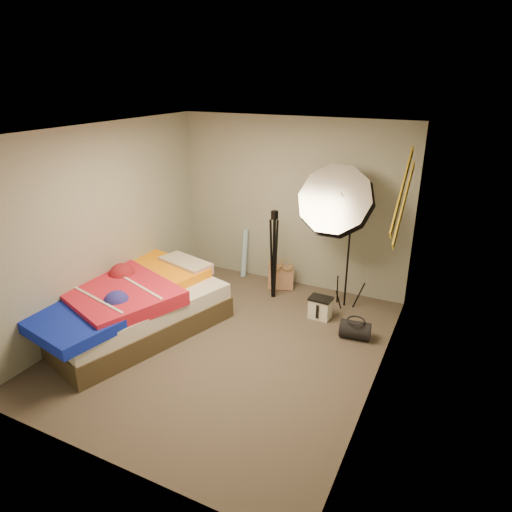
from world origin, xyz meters
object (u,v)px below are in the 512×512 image
Objects in this scene: camera_case at (320,308)px; camera_tripod at (274,249)px; tote_bag at (281,277)px; duffel_bag at (355,330)px; bed at (128,305)px; photo_umbrella at (337,203)px; wrapping_roll at (244,253)px.

camera_tripod is (-0.81, 0.29, 0.61)m from camera_case.
camera_tripod reaches higher than tote_bag.
duffel_bag is at bearing -25.40° from camera_case.
duffel_bag is at bearing -23.35° from camera_tripod.
camera_tripod reaches higher than bed.
bed is at bearing -129.22° from camera_tripod.
duffel_bag is 1.62m from photo_umbrella.
duffel_bag is at bearing -27.39° from wrapping_roll.
bed is at bearing -145.69° from camera_case.
camera_case is 0.21× the size of camera_tripod.
duffel_bag is 2.85m from bed.
photo_umbrella is (0.85, -0.23, 1.31)m from tote_bag.
tote_bag is at bearing 92.27° from camera_tripod.
duffel_bag is at bearing -53.69° from tote_bag.
wrapping_roll reaches higher than camera_case.
camera_case is 0.13× the size of photo_umbrella.
photo_umbrella is at bearing 37.93° from bed.
photo_umbrella reaches higher than tote_bag.
camera_tripod is at bearing 50.78° from bed.
tote_bag is 1.38× the size of camera_case.
wrapping_roll is 2.81× the size of camera_case.
camera_case is (1.54, -0.79, -0.25)m from wrapping_roll.
wrapping_roll reaches higher than tote_bag.
bed is at bearing -142.07° from photo_umbrella.
wrapping_roll is at bearing 164.80° from photo_umbrella.
tote_bag reaches higher than duffel_bag.
wrapping_roll is at bearing 146.35° from duffel_bag.
duffel_bag is (2.08, -1.08, -0.27)m from wrapping_roll.
photo_umbrella is (2.14, 1.66, 1.17)m from bed.
camera_tripod is at bearing -108.49° from tote_bag.
wrapping_roll is 0.95m from camera_tripod.
photo_umbrella reaches higher than wrapping_roll.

